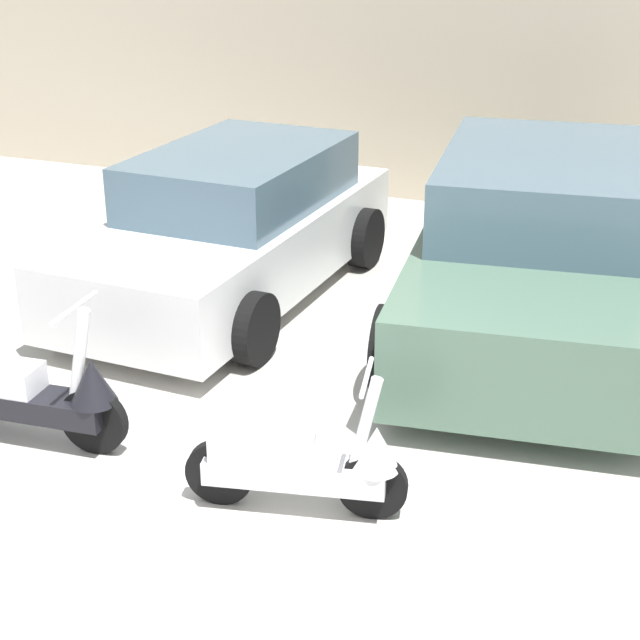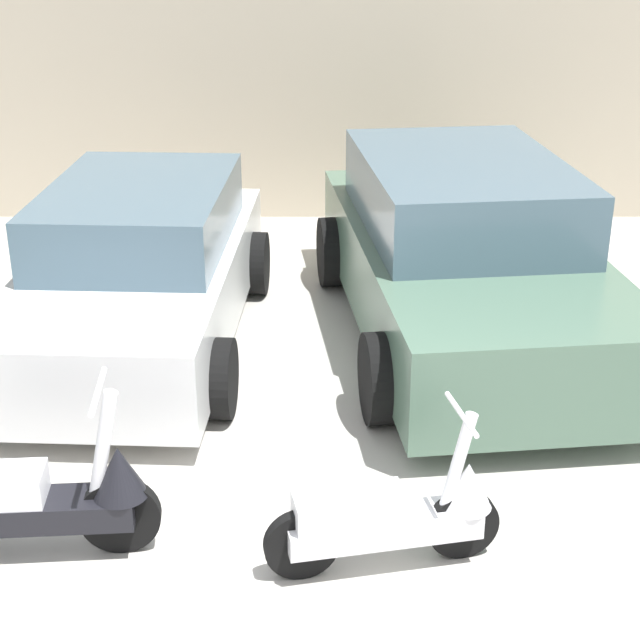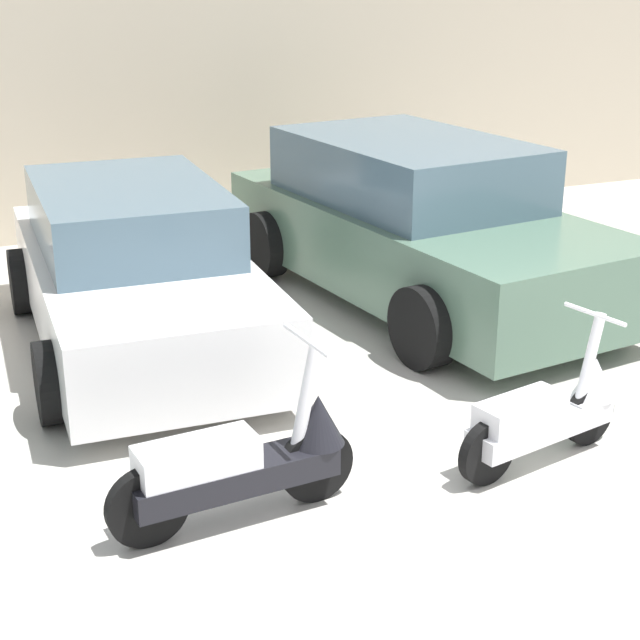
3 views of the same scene
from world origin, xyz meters
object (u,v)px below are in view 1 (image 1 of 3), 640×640
Objects in this scene: scooter_front_left at (31,392)px; car_rear_left at (234,228)px; car_rear_center at (536,250)px; scooter_front_right at (305,462)px.

scooter_front_left is 2.96m from car_rear_left.
scooter_front_left is 4.18m from car_rear_center.
car_rear_left reaches higher than scooter_front_left.
scooter_front_right is at bearing 34.94° from car_rear_left.
car_rear_left is at bearing 110.51° from scooter_front_right.
scooter_front_right is (2.00, -0.10, -0.04)m from scooter_front_left.
car_rear_center reaches higher than scooter_front_right.
car_rear_left is at bearing 83.92° from scooter_front_left.
car_rear_left is (-1.91, 3.05, 0.30)m from scooter_front_right.
scooter_front_left is at bearing 1.08° from car_rear_left.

